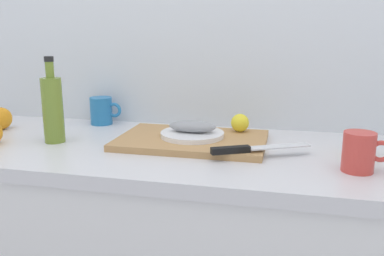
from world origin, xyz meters
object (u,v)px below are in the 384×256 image
fish_fillet (192,126)px  coffee_mug_0 (360,152)px  lemon_0 (240,123)px  cutting_board (192,140)px  coffee_mug_1 (102,111)px  olive_oil_bottle (53,108)px  chef_knife (249,149)px  orange_0 (0,118)px  white_plate (192,134)px

fish_fillet → coffee_mug_0: bearing=-19.5°
lemon_0 → fish_fillet: bearing=-143.9°
cutting_board → coffee_mug_1: coffee_mug_1 is taller
olive_oil_bottle → coffee_mug_0: (0.90, -0.08, -0.06)m
chef_knife → orange_0: 0.91m
orange_0 → chef_knife: bearing=-9.1°
white_plate → fish_fillet: fish_fillet is taller
chef_knife → orange_0: (-0.90, 0.14, 0.01)m
coffee_mug_0 → coffee_mug_1: (-0.87, 0.35, 0.00)m
cutting_board → white_plate: (-0.00, 0.01, 0.02)m
lemon_0 → coffee_mug_0: coffee_mug_0 is taller
lemon_0 → olive_oil_bottle: olive_oil_bottle is taller
coffee_mug_0 → coffee_mug_1: size_ratio=0.98×
coffee_mug_1 → orange_0: coffee_mug_1 is taller
cutting_board → lemon_0: (0.14, 0.11, 0.04)m
coffee_mug_0 → lemon_0: bearing=141.2°
lemon_0 → coffee_mug_1: (-0.53, 0.08, 0.00)m
chef_knife → cutting_board: bearing=121.0°
coffee_mug_1 → white_plate: bearing=-24.5°
cutting_board → lemon_0: bearing=38.5°
lemon_0 → coffee_mug_0: bearing=-38.8°
cutting_board → lemon_0: size_ratio=7.68×
orange_0 → white_plate: bearing=-1.4°
orange_0 → cutting_board: bearing=-2.1°
coffee_mug_0 → cutting_board: bearing=161.4°
white_plate → olive_oil_bottle: (-0.43, -0.09, 0.08)m
lemon_0 → coffee_mug_0: 0.43m
olive_oil_bottle → coffee_mug_1: (0.04, 0.27, -0.06)m
lemon_0 → chef_knife: bearing=-77.1°
coffee_mug_1 → orange_0: size_ratio=1.53×
coffee_mug_0 → olive_oil_bottle: bearing=175.2°
fish_fillet → olive_oil_bottle: olive_oil_bottle is taller
lemon_0 → orange_0: bearing=-174.4°
coffee_mug_0 → orange_0: bearing=171.1°
lemon_0 → coffee_mug_1: coffee_mug_1 is taller
cutting_board → orange_0: (-0.71, 0.03, 0.03)m
cutting_board → white_plate: bearing=96.8°
cutting_board → chef_knife: (0.19, -0.12, 0.02)m
white_plate → lemon_0: (0.14, 0.10, 0.02)m
white_plate → coffee_mug_0: size_ratio=1.68×
fish_fillet → coffee_mug_1: coffee_mug_1 is taller
cutting_board → fish_fillet: fish_fillet is taller
olive_oil_bottle → lemon_0: bearing=18.6°
olive_oil_bottle → coffee_mug_0: 0.91m
fish_fillet → chef_knife: 0.23m
coffee_mug_1 → fish_fillet: bearing=-24.5°
white_plate → coffee_mug_1: (-0.39, 0.18, 0.02)m
chef_knife → olive_oil_bottle: bearing=149.6°
fish_fillet → chef_knife: bearing=-33.5°
chef_knife → coffee_mug_1: size_ratio=2.22×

